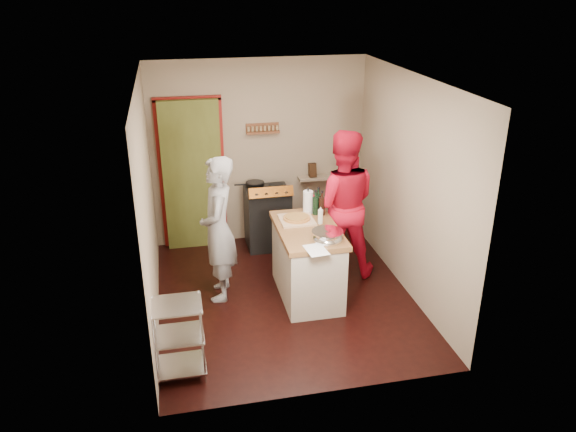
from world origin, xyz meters
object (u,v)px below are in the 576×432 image
object	(u,v)px
wire_shelving	(178,336)
person_stripe	(218,229)
stove	(268,217)
island	(308,260)
person_red	(341,204)

from	to	relation	value
wire_shelving	person_stripe	distance (m)	1.56
stove	wire_shelving	world-z (taller)	stove
stove	wire_shelving	xyz separation A→B (m)	(-1.33, -2.62, -0.01)
person_stripe	island	bearing A→B (deg)	85.39
wire_shelving	island	distance (m)	1.96
island	person_red	xyz separation A→B (m)	(0.55, 0.50, 0.48)
wire_shelving	island	size ratio (longest dim) A/B	0.60
stove	person_red	distance (m)	1.32
person_red	stove	bearing A→B (deg)	-37.65
wire_shelving	island	bearing A→B (deg)	37.28
stove	wire_shelving	distance (m)	2.94
person_red	person_stripe	bearing A→B (deg)	22.95
wire_shelving	island	world-z (taller)	island
person_stripe	person_red	world-z (taller)	person_red
person_stripe	person_red	size ratio (longest dim) A/B	0.92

